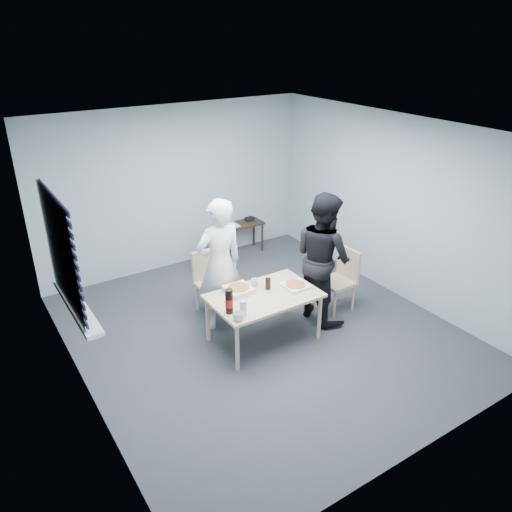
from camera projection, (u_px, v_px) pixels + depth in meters
room at (65, 260)px, 5.17m from camera, size 5.00×5.00×5.00m
dining_table at (264, 299)px, 6.15m from camera, size 1.33×0.84×0.65m
chair_far at (210, 277)px, 6.84m from camera, size 0.42×0.42×0.89m
chair_right at (342, 275)px, 6.90m from camera, size 0.42×0.42×0.89m
person_white at (220, 265)px, 6.35m from camera, size 0.65×0.42×1.77m
person_black at (323, 257)px, 6.55m from camera, size 0.47×0.86×1.77m
side_table at (240, 228)px, 8.62m from camera, size 0.81×0.36×0.54m
stool at (217, 255)px, 7.93m from camera, size 0.32×0.32×0.44m
backpack at (217, 238)px, 7.79m from camera, size 0.27×0.20×0.38m
pizza_box_a at (239, 289)px, 6.17m from camera, size 0.31×0.31×0.08m
pizza_box_b at (296, 285)px, 6.30m from camera, size 0.30×0.30×0.04m
mug_a at (238, 316)px, 5.58m from camera, size 0.17×0.17×0.10m
mug_b at (255, 283)px, 6.32m from camera, size 0.10×0.10×0.09m
cola_glass at (268, 284)px, 6.23m from camera, size 0.08×0.08×0.15m
soda_bottle at (229, 302)px, 5.69m from camera, size 0.10×0.10×0.30m
plastic_cups at (243, 308)px, 5.67m from camera, size 0.10×0.10×0.18m
rubber_band at (296, 300)px, 6.00m from camera, size 0.06×0.06×0.00m
papers at (232, 225)px, 8.54m from camera, size 0.22×0.29×0.00m
black_box at (250, 219)px, 8.72m from camera, size 0.17×0.15×0.06m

